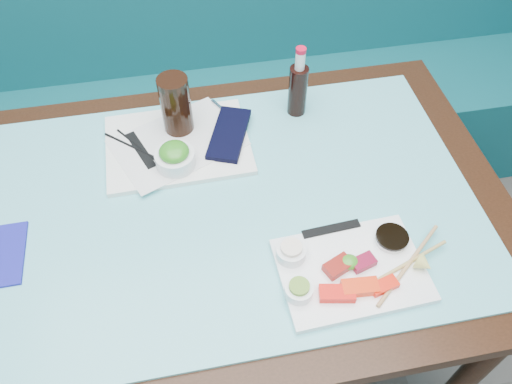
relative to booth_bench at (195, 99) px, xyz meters
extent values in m
cube|color=#0E565D|center=(0.00, -0.07, -0.15)|extent=(3.00, 0.55, 0.45)
cube|color=#0E565D|center=(0.00, 0.15, 0.33)|extent=(3.00, 0.12, 0.95)
cube|color=black|center=(0.00, -0.84, 0.36)|extent=(1.40, 0.90, 0.04)
cylinder|color=black|center=(0.62, -1.21, -0.02)|extent=(0.06, 0.06, 0.71)
cylinder|color=black|center=(-0.62, -0.47, -0.02)|extent=(0.06, 0.06, 0.71)
cylinder|color=black|center=(0.62, -0.47, -0.02)|extent=(0.06, 0.06, 0.71)
cube|color=#65C2CB|center=(0.00, -0.84, 0.38)|extent=(1.22, 0.76, 0.01)
cube|color=white|center=(0.25, -1.07, 0.39)|extent=(0.31, 0.23, 0.02)
cube|color=red|center=(0.20, -1.13, 0.41)|extent=(0.08, 0.05, 0.02)
cube|color=#F82D09|center=(0.25, -1.12, 0.41)|extent=(0.08, 0.04, 0.02)
cube|color=red|center=(0.30, -1.13, 0.41)|extent=(0.06, 0.04, 0.01)
cube|color=maroon|center=(0.22, -1.07, 0.41)|extent=(0.07, 0.06, 0.02)
cube|color=maroon|center=(0.28, -1.07, 0.41)|extent=(0.06, 0.04, 0.02)
ellipsoid|color=#398C20|center=(0.25, -1.06, 0.41)|extent=(0.05, 0.05, 0.02)
cylinder|color=white|center=(0.13, -1.11, 0.41)|extent=(0.07, 0.07, 0.02)
cylinder|color=olive|center=(0.13, -1.11, 0.43)|extent=(0.05, 0.05, 0.01)
cylinder|color=white|center=(0.13, -1.02, 0.41)|extent=(0.09, 0.09, 0.03)
cylinder|color=#FAE5CD|center=(0.13, -1.02, 0.43)|extent=(0.05, 0.05, 0.01)
cylinder|color=white|center=(0.36, -1.02, 0.41)|extent=(0.09, 0.09, 0.01)
cylinder|color=black|center=(0.36, -1.02, 0.42)|extent=(0.08, 0.08, 0.01)
cone|color=#F2E972|center=(0.40, -1.10, 0.42)|extent=(0.05, 0.05, 0.04)
cube|color=black|center=(0.24, -0.97, 0.40)|extent=(0.13, 0.03, 0.00)
cylinder|color=tan|center=(0.36, -1.09, 0.40)|extent=(0.22, 0.09, 0.01)
cylinder|color=tan|center=(0.37, -1.09, 0.40)|extent=(0.20, 0.17, 0.01)
cube|color=white|center=(-0.08, -0.63, 0.39)|extent=(0.37, 0.28, 0.01)
cube|color=silver|center=(-0.08, -0.63, 0.40)|extent=(0.37, 0.32, 0.00)
cylinder|color=white|center=(-0.09, -0.71, 0.42)|extent=(0.12, 0.12, 0.04)
ellipsoid|color=#30811D|center=(-0.09, -0.71, 0.44)|extent=(0.08, 0.08, 0.04)
cylinder|color=black|center=(-0.07, -0.58, 0.48)|extent=(0.10, 0.10, 0.16)
cube|color=black|center=(0.06, -0.63, 0.40)|extent=(0.15, 0.21, 0.01)
cylinder|color=silver|center=(0.05, -0.53, 0.40)|extent=(0.05, 0.08, 0.01)
cylinder|color=black|center=(-0.18, -0.64, 0.40)|extent=(0.17, 0.16, 0.01)
cylinder|color=black|center=(-0.17, -0.64, 0.40)|extent=(0.13, 0.17, 0.01)
cube|color=black|center=(-0.17, -0.64, 0.40)|extent=(0.07, 0.14, 0.00)
cylinder|color=black|center=(0.26, -0.55, 0.46)|extent=(0.06, 0.06, 0.14)
cylinder|color=white|center=(0.26, -0.55, 0.55)|extent=(0.03, 0.03, 0.05)
cylinder|color=red|center=(0.26, -0.55, 0.58)|extent=(0.03, 0.03, 0.01)
camera|label=1|loc=(-0.05, -1.56, 1.32)|focal=35.00mm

